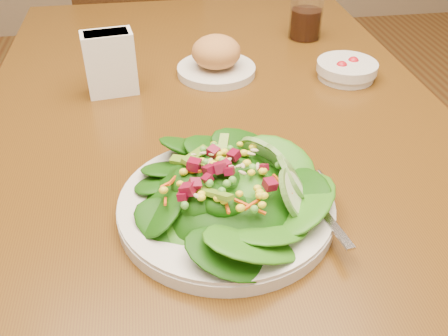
{
  "coord_description": "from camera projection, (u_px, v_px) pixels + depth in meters",
  "views": [
    {
      "loc": [
        -0.11,
        -0.82,
        1.23
      ],
      "look_at": [
        -0.02,
        -0.26,
        0.82
      ],
      "focal_mm": 40.0,
      "sensor_mm": 36.0,
      "label": 1
    }
  ],
  "objects": [
    {
      "name": "napkin_holder",
      "position": [
        110.0,
        62.0,
        0.98
      ],
      "size": [
        0.1,
        0.07,
        0.13
      ],
      "rotation": [
        0.0,
        0.0,
        0.14
      ],
      "color": "white",
      "rests_on": "dining_table"
    },
    {
      "name": "drinking_glass",
      "position": [
        306.0,
        14.0,
        1.23
      ],
      "size": [
        0.08,
        0.08,
        0.14
      ],
      "color": "silver",
      "rests_on": "dining_table"
    },
    {
      "name": "dining_table",
      "position": [
        216.0,
        158.0,
        1.01
      ],
      "size": [
        0.9,
        1.4,
        0.75
      ],
      "color": "#52320D",
      "rests_on": "ground_plane"
    },
    {
      "name": "bread_plate",
      "position": [
        216.0,
        59.0,
        1.07
      ],
      "size": [
        0.17,
        0.17,
        0.09
      ],
      "color": "silver",
      "rests_on": "dining_table"
    },
    {
      "name": "chair_far",
      "position": [
        145.0,
        40.0,
        1.87
      ],
      "size": [
        0.47,
        0.47,
        0.97
      ],
      "rotation": [
        0.0,
        0.0,
        3.09
      ],
      "color": "#422810",
      "rests_on": "ground_plane"
    },
    {
      "name": "salad_plate",
      "position": [
        234.0,
        195.0,
        0.7
      ],
      "size": [
        0.31,
        0.31,
        0.09
      ],
      "rotation": [
        0.0,
        0.0,
        -0.09
      ],
      "color": "silver",
      "rests_on": "dining_table"
    },
    {
      "name": "tomato_bowl",
      "position": [
        347.0,
        70.0,
        1.07
      ],
      "size": [
        0.13,
        0.13,
        0.04
      ],
      "color": "silver",
      "rests_on": "dining_table"
    }
  ]
}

